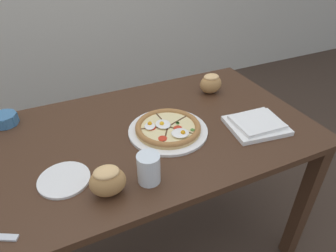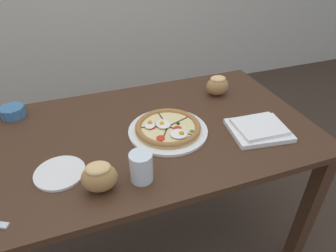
{
  "view_description": "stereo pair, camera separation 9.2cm",
  "coord_description": "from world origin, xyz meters",
  "px_view_note": "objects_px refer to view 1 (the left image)",
  "views": [
    {
      "loc": [
        -0.32,
        -0.96,
        1.5
      ],
      "look_at": [
        0.11,
        -0.04,
        0.8
      ],
      "focal_mm": 32.0,
      "sensor_mm": 36.0,
      "label": 1
    },
    {
      "loc": [
        -0.24,
        -1.0,
        1.5
      ],
      "look_at": [
        0.11,
        -0.04,
        0.8
      ],
      "focal_mm": 32.0,
      "sensor_mm": 36.0,
      "label": 2
    }
  ],
  "objects_px": {
    "bread_piece_mid": "(108,181)",
    "water_glass": "(149,170)",
    "side_saucer": "(64,180)",
    "napkin_folded": "(256,124)",
    "pizza": "(168,128)",
    "ramekin_bowl": "(5,119)",
    "dining_table": "(142,152)",
    "bread_piece_near": "(211,83)"
  },
  "relations": [
    {
      "from": "napkin_folded",
      "to": "water_glass",
      "type": "bearing_deg",
      "value": -169.39
    },
    {
      "from": "napkin_folded",
      "to": "side_saucer",
      "type": "relative_size",
      "value": 1.47
    },
    {
      "from": "water_glass",
      "to": "side_saucer",
      "type": "height_order",
      "value": "water_glass"
    },
    {
      "from": "pizza",
      "to": "bread_piece_mid",
      "type": "height_order",
      "value": "bread_piece_mid"
    },
    {
      "from": "napkin_folded",
      "to": "bread_piece_mid",
      "type": "relative_size",
      "value": 2.01
    },
    {
      "from": "bread_piece_mid",
      "to": "water_glass",
      "type": "distance_m",
      "value": 0.14
    },
    {
      "from": "bread_piece_mid",
      "to": "water_glass",
      "type": "relative_size",
      "value": 1.19
    },
    {
      "from": "pizza",
      "to": "napkin_folded",
      "type": "xyz_separation_m",
      "value": [
        0.35,
        -0.13,
        -0.0
      ]
    },
    {
      "from": "ramekin_bowl",
      "to": "bread_piece_mid",
      "type": "height_order",
      "value": "bread_piece_mid"
    },
    {
      "from": "pizza",
      "to": "bread_piece_mid",
      "type": "distance_m",
      "value": 0.39
    },
    {
      "from": "water_glass",
      "to": "pizza",
      "type": "bearing_deg",
      "value": 52.25
    },
    {
      "from": "dining_table",
      "to": "side_saucer",
      "type": "bearing_deg",
      "value": -155.72
    },
    {
      "from": "pizza",
      "to": "side_saucer",
      "type": "height_order",
      "value": "pizza"
    },
    {
      "from": "bread_piece_mid",
      "to": "side_saucer",
      "type": "bearing_deg",
      "value": 136.1
    },
    {
      "from": "ramekin_bowl",
      "to": "water_glass",
      "type": "relative_size",
      "value": 1.02
    },
    {
      "from": "napkin_folded",
      "to": "ramekin_bowl",
      "type": "bearing_deg",
      "value": 153.59
    },
    {
      "from": "ramekin_bowl",
      "to": "water_glass",
      "type": "distance_m",
      "value": 0.73
    },
    {
      "from": "water_glass",
      "to": "bread_piece_near",
      "type": "bearing_deg",
      "value": 41.04
    },
    {
      "from": "dining_table",
      "to": "bread_piece_near",
      "type": "distance_m",
      "value": 0.51
    },
    {
      "from": "dining_table",
      "to": "napkin_folded",
      "type": "relative_size",
      "value": 5.64
    },
    {
      "from": "ramekin_bowl",
      "to": "napkin_folded",
      "type": "height_order",
      "value": "ramekin_bowl"
    },
    {
      "from": "dining_table",
      "to": "pizza",
      "type": "xyz_separation_m",
      "value": [
        0.11,
        -0.04,
        0.12
      ]
    },
    {
      "from": "ramekin_bowl",
      "to": "side_saucer",
      "type": "xyz_separation_m",
      "value": [
        0.17,
        -0.46,
        -0.02
      ]
    },
    {
      "from": "bread_piece_mid",
      "to": "napkin_folded",
      "type": "bearing_deg",
      "value": 8.37
    },
    {
      "from": "pizza",
      "to": "napkin_folded",
      "type": "distance_m",
      "value": 0.38
    },
    {
      "from": "ramekin_bowl",
      "to": "side_saucer",
      "type": "distance_m",
      "value": 0.49
    },
    {
      "from": "pizza",
      "to": "bread_piece_mid",
      "type": "bearing_deg",
      "value": -144.23
    },
    {
      "from": "napkin_folded",
      "to": "water_glass",
      "type": "height_order",
      "value": "water_glass"
    },
    {
      "from": "ramekin_bowl",
      "to": "napkin_folded",
      "type": "relative_size",
      "value": 0.42
    },
    {
      "from": "dining_table",
      "to": "side_saucer",
      "type": "height_order",
      "value": "side_saucer"
    },
    {
      "from": "pizza",
      "to": "ramekin_bowl",
      "type": "relative_size",
      "value": 3.02
    },
    {
      "from": "dining_table",
      "to": "ramekin_bowl",
      "type": "height_order",
      "value": "ramekin_bowl"
    },
    {
      "from": "pizza",
      "to": "water_glass",
      "type": "height_order",
      "value": "water_glass"
    },
    {
      "from": "bread_piece_mid",
      "to": "water_glass",
      "type": "height_order",
      "value": "water_glass"
    },
    {
      "from": "bread_piece_mid",
      "to": "side_saucer",
      "type": "height_order",
      "value": "bread_piece_mid"
    },
    {
      "from": "side_saucer",
      "to": "dining_table",
      "type": "bearing_deg",
      "value": 24.28
    },
    {
      "from": "pizza",
      "to": "ramekin_bowl",
      "type": "bearing_deg",
      "value": 150.15
    },
    {
      "from": "side_saucer",
      "to": "napkin_folded",
      "type": "bearing_deg",
      "value": -1.48
    },
    {
      "from": "napkin_folded",
      "to": "water_glass",
      "type": "distance_m",
      "value": 0.54
    },
    {
      "from": "pizza",
      "to": "water_glass",
      "type": "distance_m",
      "value": 0.29
    },
    {
      "from": "ramekin_bowl",
      "to": "napkin_folded",
      "type": "bearing_deg",
      "value": -26.41
    },
    {
      "from": "pizza",
      "to": "bread_piece_near",
      "type": "distance_m",
      "value": 0.41
    }
  ]
}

